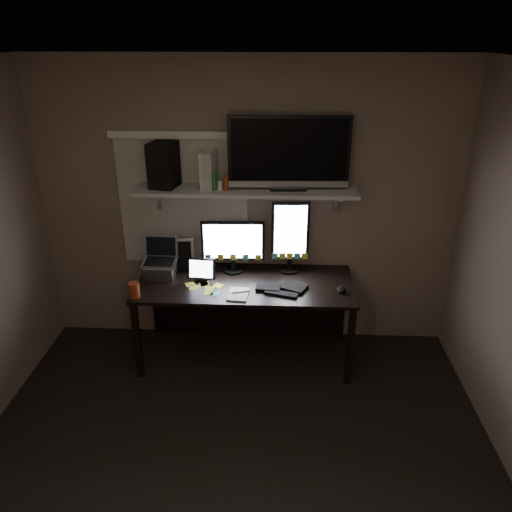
# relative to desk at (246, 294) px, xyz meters

# --- Properties ---
(floor) EXTENTS (3.60, 3.60, 0.00)m
(floor) POSITION_rel_desk_xyz_m (0.00, -1.55, -0.55)
(floor) COLOR black
(floor) RESTS_ON ground
(ceiling) EXTENTS (3.60, 3.60, 0.00)m
(ceiling) POSITION_rel_desk_xyz_m (0.00, -1.55, 1.95)
(ceiling) COLOR silver
(ceiling) RESTS_ON back_wall
(back_wall) EXTENTS (3.60, 0.00, 3.60)m
(back_wall) POSITION_rel_desk_xyz_m (0.00, 0.25, 0.70)
(back_wall) COLOR brown
(back_wall) RESTS_ON floor
(window_blinds) EXTENTS (1.10, 0.02, 1.10)m
(window_blinds) POSITION_rel_desk_xyz_m (-0.55, 0.24, 0.75)
(window_blinds) COLOR beige
(window_blinds) RESTS_ON back_wall
(desk) EXTENTS (1.80, 0.75, 0.73)m
(desk) POSITION_rel_desk_xyz_m (0.00, 0.00, 0.00)
(desk) COLOR black
(desk) RESTS_ON floor
(wall_shelf) EXTENTS (1.80, 0.35, 0.03)m
(wall_shelf) POSITION_rel_desk_xyz_m (0.00, 0.08, 0.91)
(wall_shelf) COLOR #B5B4AF
(wall_shelf) RESTS_ON back_wall
(monitor_landscape) EXTENTS (0.54, 0.07, 0.47)m
(monitor_landscape) POSITION_rel_desk_xyz_m (-0.12, 0.08, 0.41)
(monitor_landscape) COLOR black
(monitor_landscape) RESTS_ON desk
(monitor_portrait) EXTENTS (0.32, 0.07, 0.64)m
(monitor_portrait) POSITION_rel_desk_xyz_m (0.37, 0.12, 0.50)
(monitor_portrait) COLOR black
(monitor_portrait) RESTS_ON desk
(keyboard) EXTENTS (0.44, 0.27, 0.03)m
(keyboard) POSITION_rel_desk_xyz_m (0.30, -0.22, 0.19)
(keyboard) COLOR black
(keyboard) RESTS_ON desk
(mouse) EXTENTS (0.09, 0.12, 0.04)m
(mouse) POSITION_rel_desk_xyz_m (0.78, -0.25, 0.20)
(mouse) COLOR black
(mouse) RESTS_ON desk
(notepad) EXTENTS (0.18, 0.23, 0.01)m
(notepad) POSITION_rel_desk_xyz_m (-0.04, -0.34, 0.18)
(notepad) COLOR silver
(notepad) RESTS_ON desk
(tablet) EXTENTS (0.24, 0.11, 0.20)m
(tablet) POSITION_rel_desk_xyz_m (-0.37, -0.11, 0.28)
(tablet) COLOR black
(tablet) RESTS_ON desk
(file_sorter) EXTENTS (0.22, 0.11, 0.27)m
(file_sorter) POSITION_rel_desk_xyz_m (-0.59, 0.14, 0.31)
(file_sorter) COLOR black
(file_sorter) RESTS_ON desk
(laptop) EXTENTS (0.29, 0.24, 0.32)m
(laptop) POSITION_rel_desk_xyz_m (-0.73, -0.04, 0.34)
(laptop) COLOR #B3B3B8
(laptop) RESTS_ON desk
(cup) EXTENTS (0.09, 0.09, 0.12)m
(cup) POSITION_rel_desk_xyz_m (-0.85, -0.41, 0.24)
(cup) COLOR maroon
(cup) RESTS_ON desk
(sticky_notes) EXTENTS (0.33, 0.25, 0.00)m
(sticky_notes) POSITION_rel_desk_xyz_m (-0.34, -0.24, 0.18)
(sticky_notes) COLOR yellow
(sticky_notes) RESTS_ON desk
(tv) EXTENTS (0.97, 0.21, 0.58)m
(tv) POSITION_rel_desk_xyz_m (0.34, 0.10, 1.22)
(tv) COLOR black
(tv) RESTS_ON wall_shelf
(game_console) EXTENTS (0.13, 0.26, 0.30)m
(game_console) POSITION_rel_desk_xyz_m (-0.30, 0.11, 1.08)
(game_console) COLOR beige
(game_console) RESTS_ON wall_shelf
(speaker) EXTENTS (0.24, 0.27, 0.36)m
(speaker) POSITION_rel_desk_xyz_m (-0.66, 0.11, 1.11)
(speaker) COLOR black
(speaker) RESTS_ON wall_shelf
(bottles) EXTENTS (0.24, 0.12, 0.15)m
(bottles) POSITION_rel_desk_xyz_m (-0.25, 0.02, 1.00)
(bottles) COLOR #A50F0C
(bottles) RESTS_ON wall_shelf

